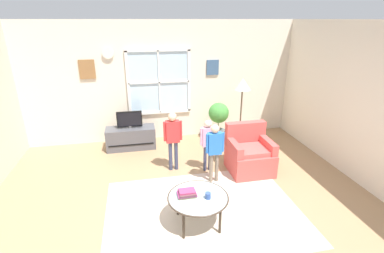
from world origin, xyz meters
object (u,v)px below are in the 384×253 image
(armchair, at_px, (249,154))
(person_blue_shirt, at_px, (215,147))
(coffee_table, at_px, (198,198))
(book_stack, at_px, (187,193))
(person_pink_shirt, at_px, (208,140))
(potted_plant_by_window, at_px, (219,118))
(television, at_px, (129,119))
(floor_lamp, at_px, (242,92))
(person_red_shirt, at_px, (173,135))
(cup, at_px, (208,196))
(remote_near_cup, at_px, (190,192))
(tv_stand, at_px, (131,138))
(remote_near_books, at_px, (192,191))

(armchair, bearing_deg, person_blue_shirt, -161.94)
(coffee_table, xyz_separation_m, book_stack, (-0.14, 0.05, 0.07))
(person_pink_shirt, bearing_deg, potted_plant_by_window, 65.59)
(potted_plant_by_window, bearing_deg, armchair, -84.16)
(television, xyz_separation_m, floor_lamp, (2.19, -0.78, 0.68))
(potted_plant_by_window, relative_size, floor_lamp, 0.56)
(armchair, xyz_separation_m, coffee_table, (-1.26, -1.26, 0.09))
(armchair, relative_size, person_red_shirt, 0.77)
(book_stack, xyz_separation_m, potted_plant_by_window, (1.25, 2.69, 0.07))
(television, relative_size, person_red_shirt, 0.47)
(book_stack, bearing_deg, person_pink_shirt, 64.59)
(person_pink_shirt, relative_size, person_red_shirt, 0.89)
(book_stack, height_order, person_blue_shirt, person_blue_shirt)
(coffee_table, relative_size, cup, 9.72)
(remote_near_cup, bearing_deg, potted_plant_by_window, 65.53)
(tv_stand, xyz_separation_m, television, (0.00, -0.00, 0.43))
(tv_stand, distance_m, person_pink_shirt, 1.93)
(coffee_table, distance_m, book_stack, 0.16)
(television, bearing_deg, tv_stand, 90.00)
(remote_near_cup, bearing_deg, book_stack, -131.21)
(coffee_table, relative_size, floor_lamp, 0.52)
(cup, relative_size, person_blue_shirt, 0.08)
(cup, bearing_deg, potted_plant_by_window, 70.59)
(book_stack, height_order, remote_near_books, book_stack)
(floor_lamp, bearing_deg, cup, -121.05)
(person_blue_shirt, bearing_deg, coffee_table, -116.97)
(coffee_table, bearing_deg, armchair, 44.91)
(tv_stand, xyz_separation_m, remote_near_cup, (0.80, -2.59, 0.21))
(remote_near_books, bearing_deg, book_stack, -137.24)
(tv_stand, distance_m, floor_lamp, 2.58)
(remote_near_cup, bearing_deg, remote_near_books, 31.59)
(armchair, distance_m, floor_lamp, 1.21)
(tv_stand, xyz_separation_m, cup, (1.01, -2.76, 0.24))
(book_stack, xyz_separation_m, floor_lamp, (1.45, 1.86, 0.87))
(book_stack, bearing_deg, tv_stand, 105.72)
(cup, relative_size, person_pink_shirt, 0.09)
(coffee_table, distance_m, remote_near_books, 0.15)
(person_pink_shirt, height_order, floor_lamp, floor_lamp)
(person_blue_shirt, relative_size, floor_lamp, 0.66)
(television, bearing_deg, floor_lamp, -19.61)
(tv_stand, xyz_separation_m, book_stack, (0.74, -2.65, 0.24))
(person_pink_shirt, bearing_deg, tv_stand, 137.19)
(person_blue_shirt, distance_m, person_red_shirt, 0.84)
(television, height_order, person_blue_shirt, person_blue_shirt)
(floor_lamp, bearing_deg, remote_near_cup, -127.80)
(armchair, xyz_separation_m, potted_plant_by_window, (-0.15, 1.48, 0.22))
(book_stack, height_order, potted_plant_by_window, potted_plant_by_window)
(tv_stand, relative_size, remote_near_cup, 7.46)
(book_stack, height_order, floor_lamp, floor_lamp)
(armchair, distance_m, person_blue_shirt, 0.85)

